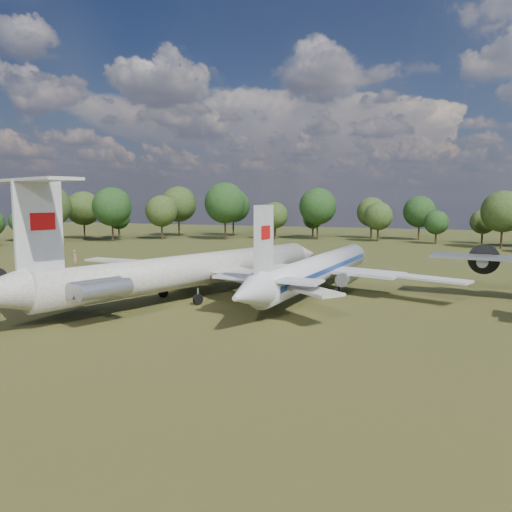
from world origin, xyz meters
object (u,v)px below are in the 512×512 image
(small_prop_northwest, at_px, (22,282))
(il62_airliner, at_px, (193,276))
(tu104_jet, at_px, (318,274))
(person_on_il62, at_px, (75,259))

(small_prop_northwest, bearing_deg, il62_airliner, -3.14)
(tu104_jet, xyz_separation_m, person_on_il62, (-18.97, -22.61, 3.80))
(il62_airliner, bearing_deg, person_on_il62, -90.00)
(il62_airliner, height_order, tu104_jet, il62_airliner)
(small_prop_northwest, xyz_separation_m, person_on_il62, (17.51, -10.60, 4.98))
(tu104_jet, relative_size, person_on_il62, 29.13)
(il62_airliner, distance_m, person_on_il62, 15.48)
(person_on_il62, bearing_deg, tu104_jet, -106.72)
(person_on_il62, bearing_deg, il62_airliner, -88.65)
(il62_airliner, distance_m, tu104_jet, 15.89)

